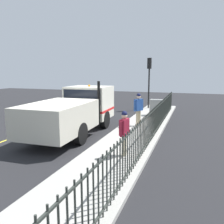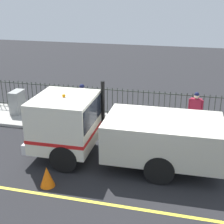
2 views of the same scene
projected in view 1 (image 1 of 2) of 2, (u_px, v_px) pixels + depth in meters
name	position (u px, v px, depth m)	size (l,w,h in m)	color
ground_plane	(60.00, 139.00, 11.24)	(51.92, 51.92, 0.00)	#232326
sidewalk_slab	(126.00, 144.00, 10.22)	(2.41, 23.60, 0.13)	#A3A099
lane_marking	(20.00, 135.00, 11.96)	(0.12, 21.24, 0.01)	yellow
work_truck	(77.00, 108.00, 12.27)	(2.45, 6.63, 2.63)	silver
worker_standing	(138.00, 106.00, 13.22)	(0.46, 0.58, 1.81)	#264C99
pedestrian_distant	(124.00, 129.00, 8.55)	(0.27, 0.60, 1.63)	maroon
iron_fence	(149.00, 129.00, 9.78)	(0.04, 20.10, 1.38)	#2D332D
traffic_light_near	(149.00, 73.00, 19.20)	(0.32, 0.25, 4.01)	black
utility_cabinet	(156.00, 107.00, 16.42)	(0.84, 0.47, 1.09)	gray
traffic_cone	(59.00, 118.00, 14.47)	(0.46, 0.46, 0.66)	orange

